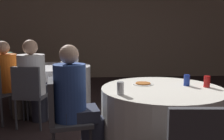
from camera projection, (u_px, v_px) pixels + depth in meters
The scene contains 15 objects.
wall_back at pixel (126, 29), 7.17m from camera, with size 16.00×0.06×2.80m.
table_near at pixel (161, 121), 2.69m from camera, with size 1.29×1.29×0.73m.
table_far at pixel (56, 86), 4.39m from camera, with size 1.22×1.22×0.73m.
chair_near_west at pixel (61, 114), 2.42m from camera, with size 0.46×0.46×0.87m.
chair_far_south at pixel (29, 91), 3.36m from camera, with size 0.47×0.47×0.87m.
person_blue_shirt at pixel (78, 106), 2.44m from camera, with size 0.49×0.35×1.20m.
person_white_shirt at pixel (34, 81), 3.49m from camera, with size 0.41×0.52×1.21m.
person_orange_shirt at pixel (9, 80), 3.67m from camera, with size 0.49×0.50×1.19m.
person_green_jacket at pixel (6, 73), 4.36m from camera, with size 0.53×0.39×1.15m.
pizza_plate_near at pixel (143, 84), 2.82m from camera, with size 0.23×0.23×0.02m.
soda_can_red at pixel (207, 82), 2.66m from camera, with size 0.07×0.07×0.12m.
soda_can_silver at pixel (120, 88), 2.35m from camera, with size 0.07×0.07×0.12m.
soda_can_blue at pixel (187, 80), 2.74m from camera, with size 0.07×0.07×0.12m.
bottle_far at pixel (76, 57), 4.47m from camera, with size 0.09×0.09×0.27m.
cup_far at pixel (62, 64), 4.21m from camera, with size 0.07×0.07×0.09m.
Camera 1 is at (-0.94, -2.59, 1.31)m, focal length 40.00 mm.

